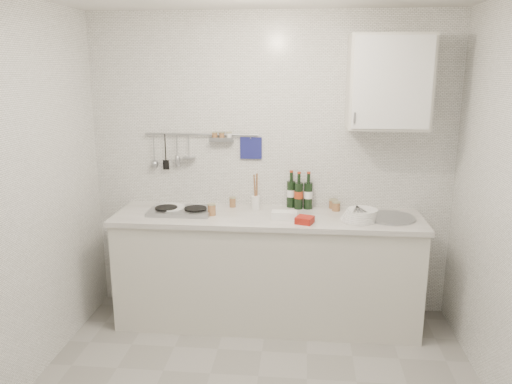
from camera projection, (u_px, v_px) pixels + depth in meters
back_wall at (270, 167)px, 4.17m from camera, size 3.00×0.02×2.50m
wall_left at (2, 207)px, 2.96m from camera, size 0.02×2.80×2.50m
counter at (268, 272)px, 4.08m from camera, size 2.44×0.64×0.96m
wall_rail at (199, 146)px, 4.15m from camera, size 0.98×0.09×0.34m
wall_cabinet at (389, 82)px, 3.74m from camera, size 0.60×0.38×0.70m
plate_stack_hob at (169, 209)px, 4.06m from camera, size 0.26×0.26×0.04m
plate_stack_sink at (360, 215)px, 3.81m from camera, size 0.28×0.27×0.09m
wine_bottles at (299, 190)px, 4.12m from camera, size 0.22×0.12×0.31m
butter_dish at (284, 215)px, 3.85m from camera, size 0.20×0.10×0.06m
strawberry_punnet at (305, 220)px, 3.74m from camera, size 0.15×0.15×0.05m
utensil_crock at (256, 201)px, 4.11m from camera, size 0.07×0.07×0.31m
jar_a at (233, 202)px, 4.18m from camera, size 0.06×0.06×0.09m
jar_b at (333, 204)px, 4.14m from camera, size 0.07×0.07×0.08m
jar_c at (336, 206)px, 4.07m from camera, size 0.07×0.07×0.08m
jar_d at (212, 209)px, 3.94m from camera, size 0.07×0.07×0.09m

